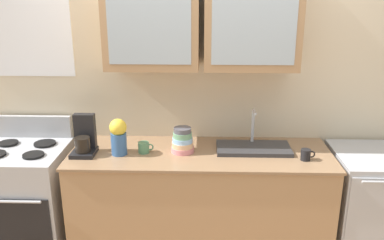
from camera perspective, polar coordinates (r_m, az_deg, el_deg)
back_wall_unit at (r=3.23m, az=1.24°, el=7.90°), size 4.19×0.45×2.75m
counter at (r=3.28m, az=1.14°, el=-11.58°), size 1.95×0.67×0.88m
stove_range at (r=3.56m, az=-21.74°, el=-10.35°), size 0.64×0.65×1.06m
sink_faucet at (r=3.15m, az=8.48°, el=-3.75°), size 0.55×0.28×0.30m
bowl_stack at (r=3.06m, az=-1.32°, el=-2.93°), size 0.17×0.17×0.19m
vase at (r=3.05m, az=-10.12°, el=-2.19°), size 0.13×0.13×0.27m
cup_near_sink at (r=3.05m, az=15.47°, el=-4.64°), size 0.10×0.07×0.08m
cup_near_bowls at (r=3.08m, az=-6.66°, el=-3.79°), size 0.11×0.08×0.08m
dishwasher at (r=3.52m, az=23.30°, el=-11.02°), size 0.60×0.65×0.88m
coffee_maker at (r=3.13m, az=-14.67°, el=-2.59°), size 0.17×0.20×0.29m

